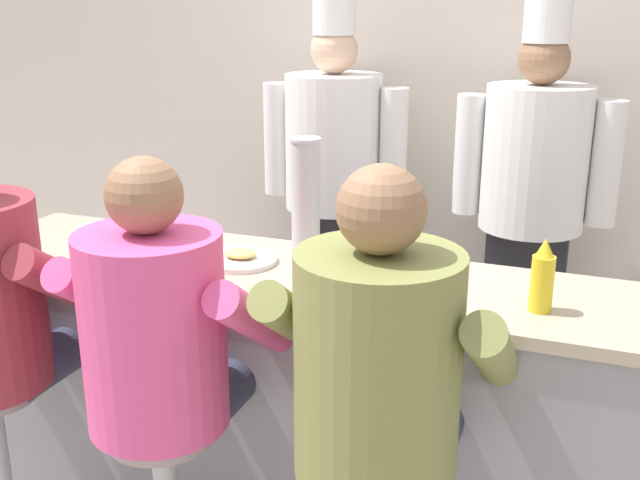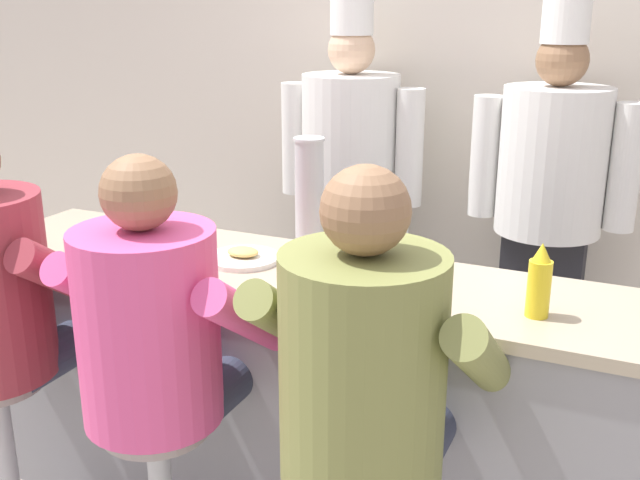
% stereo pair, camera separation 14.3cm
% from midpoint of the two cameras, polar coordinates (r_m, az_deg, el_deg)
% --- Properties ---
extents(wall_back, '(10.00, 0.06, 2.70)m').
position_cam_midpoint_polar(wall_back, '(3.88, 10.33, 10.00)').
color(wall_back, beige).
rests_on(wall_back, ground_plane).
extents(diner_counter, '(2.54, 0.56, 0.99)m').
position_cam_midpoint_polar(diner_counter, '(2.72, 0.70, -12.17)').
color(diner_counter, gray).
rests_on(diner_counter, ground_plane).
extents(ketchup_bottle_red, '(0.07, 0.07, 0.25)m').
position_cam_midpoint_polar(ketchup_bottle_red, '(2.18, 7.29, -2.25)').
color(ketchup_bottle_red, red).
rests_on(ketchup_bottle_red, diner_counter).
extents(mustard_bottle_yellow, '(0.07, 0.07, 0.22)m').
position_cam_midpoint_polar(mustard_bottle_yellow, '(2.22, 18.16, -3.12)').
color(mustard_bottle_yellow, yellow).
rests_on(mustard_bottle_yellow, diner_counter).
extents(hot_sauce_bottle_orange, '(0.03, 0.03, 0.16)m').
position_cam_midpoint_polar(hot_sauce_bottle_orange, '(2.30, 8.27, -2.40)').
color(hot_sauce_bottle_orange, orange).
rests_on(hot_sauce_bottle_orange, diner_counter).
extents(water_pitcher_clear, '(0.14, 0.12, 0.21)m').
position_cam_midpoint_polar(water_pitcher_clear, '(2.55, 6.57, 0.41)').
color(water_pitcher_clear, silver).
rests_on(water_pitcher_clear, diner_counter).
extents(breakfast_plate, '(0.25, 0.25, 0.05)m').
position_cam_midpoint_polar(breakfast_plate, '(2.59, -4.31, -1.31)').
color(breakfast_plate, white).
rests_on(breakfast_plate, diner_counter).
extents(cereal_bowl, '(0.14, 0.14, 0.06)m').
position_cam_midpoint_polar(cereal_bowl, '(2.61, -10.83, -1.08)').
color(cereal_bowl, '#B24C47').
rests_on(cereal_bowl, diner_counter).
extents(coffee_mug_white, '(0.13, 0.08, 0.09)m').
position_cam_midpoint_polar(coffee_mug_white, '(2.84, -14.94, 0.50)').
color(coffee_mug_white, white).
rests_on(coffee_mug_white, diner_counter).
extents(coffee_mug_tan, '(0.13, 0.08, 0.09)m').
position_cam_midpoint_polar(coffee_mug_tan, '(3.02, -20.78, 0.92)').
color(coffee_mug_tan, beige).
rests_on(coffee_mug_tan, diner_counter).
extents(cup_stack_steel, '(0.11, 0.11, 0.42)m').
position_cam_midpoint_polar(cup_stack_steel, '(2.59, 0.76, 3.26)').
color(cup_stack_steel, '#B7BABF').
rests_on(cup_stack_steel, diner_counter).
extents(diner_seated_pink, '(0.62, 0.61, 1.46)m').
position_cam_midpoint_polar(diner_seated_pink, '(2.24, -10.52, -7.21)').
color(diner_seated_pink, '#B2B5BA').
rests_on(diner_seated_pink, ground_plane).
extents(diner_seated_olive, '(0.65, 0.64, 1.49)m').
position_cam_midpoint_polar(diner_seated_olive, '(1.96, 5.75, -10.31)').
color(diner_seated_olive, '#B2B5BA').
rests_on(diner_seated_olive, ground_plane).
extents(cook_in_whites_near, '(0.74, 0.47, 1.88)m').
position_cam_midpoint_polar(cook_in_whites_near, '(3.71, 3.40, 4.97)').
color(cook_in_whites_near, '#232328').
rests_on(cook_in_whites_near, ground_plane).
extents(cook_in_whites_far, '(0.73, 0.47, 1.86)m').
position_cam_midpoint_polar(cook_in_whites_far, '(3.51, 18.19, 3.16)').
color(cook_in_whites_far, '#232328').
rests_on(cook_in_whites_far, ground_plane).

